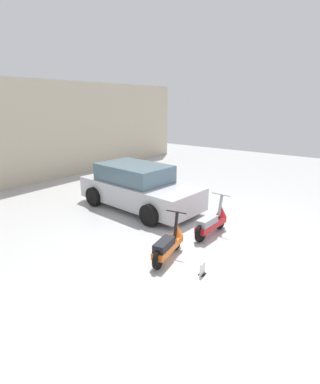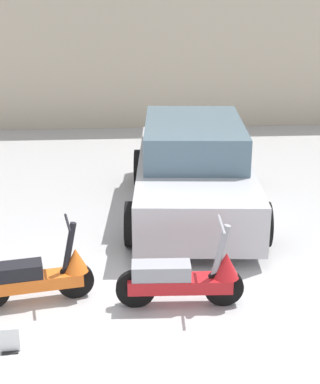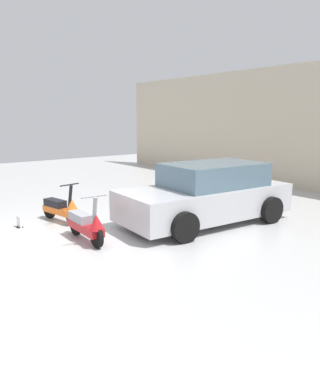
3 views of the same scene
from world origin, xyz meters
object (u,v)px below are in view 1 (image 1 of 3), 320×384
object	(u,v)px
scooter_front_left	(169,243)
placard_near_left_scooter	(202,269)
scooter_front_right	(212,221)
car_rear_left	(138,187)

from	to	relation	value
scooter_front_left	placard_near_left_scooter	bearing A→B (deg)	-111.54
placard_near_left_scooter	scooter_front_right	bearing A→B (deg)	22.25
car_rear_left	scooter_front_left	bearing A→B (deg)	-33.21
car_rear_left	placard_near_left_scooter	xyz separation A→B (m)	(-2.25, -3.63, -0.55)
scooter_front_right	scooter_front_left	bearing A→B (deg)	175.31
scooter_front_left	scooter_front_right	size ratio (longest dim) A/B	0.95
scooter_front_left	scooter_front_right	world-z (taller)	scooter_front_right
scooter_front_left	scooter_front_right	bearing A→B (deg)	-17.36
car_rear_left	placard_near_left_scooter	size ratio (longest dim) A/B	16.08
scooter_front_right	placard_near_left_scooter	xyz separation A→B (m)	(-1.82, -0.74, -0.24)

